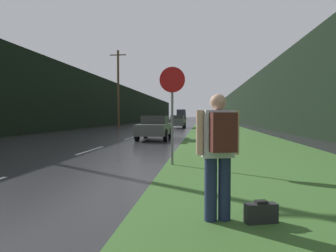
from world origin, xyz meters
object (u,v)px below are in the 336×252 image
object	(u,v)px
hitchhiker_with_backpack	(219,149)
car_passing_near	(155,127)
suitcase	(261,213)
stop_sign	(172,104)
car_passing_far	(177,121)
delivery_truck	(181,115)

from	to	relation	value
hitchhiker_with_backpack	car_passing_near	world-z (taller)	hitchhiker_with_backpack
suitcase	hitchhiker_with_backpack	bearing A→B (deg)	164.33
stop_sign	suitcase	xyz separation A→B (m)	(1.65, -4.61, -1.66)
stop_sign	car_passing_near	world-z (taller)	stop_sign
stop_sign	car_passing_far	bearing A→B (deg)	94.33
stop_sign	hitchhiker_with_backpack	bearing A→B (deg)	-76.75
stop_sign	hitchhiker_with_backpack	distance (m)	4.80
car_passing_near	delivery_truck	xyz separation A→B (m)	(-3.56, 76.69, 1.01)
car_passing_far	suitcase	bearing A→B (deg)	96.72
car_passing_near	delivery_truck	world-z (taller)	delivery_truck
hitchhiker_with_backpack	car_passing_far	size ratio (longest dim) A/B	0.38
car_passing_near	car_passing_far	size ratio (longest dim) A/B	0.90
suitcase	stop_sign	bearing A→B (deg)	93.74
hitchhiker_with_backpack	stop_sign	bearing A→B (deg)	87.30
car_passing_near	car_passing_far	world-z (taller)	car_passing_far
suitcase	delivery_truck	bearing A→B (deg)	78.58
hitchhiker_with_backpack	suitcase	world-z (taller)	hitchhiker_with_backpack
hitchhiker_with_backpack	car_passing_far	xyz separation A→B (m)	(-3.07, 30.83, -0.23)
stop_sign	car_passing_far	size ratio (longest dim) A/B	0.62
suitcase	car_passing_near	world-z (taller)	car_passing_near
hitchhiker_with_backpack	car_passing_far	bearing A→B (deg)	79.74
hitchhiker_with_backpack	car_passing_far	distance (m)	30.99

